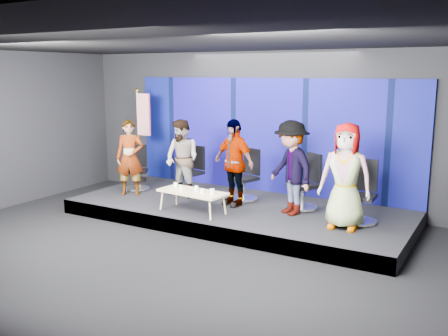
{
  "coord_description": "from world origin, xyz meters",
  "views": [
    {
      "loc": [
        4.77,
        -6.38,
        3.03
      ],
      "look_at": [
        -0.28,
        2.4,
        1.08
      ],
      "focal_mm": 40.0,
      "sensor_mm": 36.0,
      "label": 1
    }
  ],
  "objects_px": {
    "chair_b": "(192,177)",
    "mug_a": "(176,185)",
    "panelist_c": "(234,163)",
    "chair_d": "(305,191)",
    "panelist_b": "(182,159)",
    "mug_c": "(196,188)",
    "chair_c": "(245,183)",
    "chair_a": "(137,175)",
    "panelist_a": "(130,158)",
    "panelist_d": "(291,168)",
    "mug_e": "(212,192)",
    "mug_d": "(202,191)",
    "chair_e": "(361,202)",
    "panelist_e": "(346,176)",
    "coffee_table": "(192,193)",
    "flag_stand": "(142,133)",
    "mug_b": "(181,188)"
  },
  "relations": [
    {
      "from": "chair_c",
      "to": "mug_e",
      "type": "bearing_deg",
      "value": -72.25
    },
    {
      "from": "chair_a",
      "to": "flag_stand",
      "type": "relative_size",
      "value": 0.45
    },
    {
      "from": "chair_c",
      "to": "mug_c",
      "type": "distance_m",
      "value": 1.39
    },
    {
      "from": "chair_e",
      "to": "mug_a",
      "type": "xyz_separation_m",
      "value": [
        -3.54,
        -0.84,
        0.09
      ]
    },
    {
      "from": "panelist_a",
      "to": "panelist_e",
      "type": "bearing_deg",
      "value": -31.08
    },
    {
      "from": "chair_c",
      "to": "flag_stand",
      "type": "height_order",
      "value": "flag_stand"
    },
    {
      "from": "chair_e",
      "to": "panelist_e",
      "type": "relative_size",
      "value": 0.62
    },
    {
      "from": "chair_b",
      "to": "chair_c",
      "type": "distance_m",
      "value": 1.39
    },
    {
      "from": "panelist_c",
      "to": "chair_c",
      "type": "bearing_deg",
      "value": 105.05
    },
    {
      "from": "chair_b",
      "to": "mug_a",
      "type": "distance_m",
      "value": 1.36
    },
    {
      "from": "mug_b",
      "to": "mug_c",
      "type": "xyz_separation_m",
      "value": [
        0.28,
        0.12,
        0.0
      ]
    },
    {
      "from": "mug_b",
      "to": "chair_c",
      "type": "bearing_deg",
      "value": 64.6
    },
    {
      "from": "panelist_c",
      "to": "chair_d",
      "type": "relative_size",
      "value": 1.59
    },
    {
      "from": "panelist_b",
      "to": "mug_a",
      "type": "relative_size",
      "value": 18.08
    },
    {
      "from": "panelist_c",
      "to": "mug_c",
      "type": "xyz_separation_m",
      "value": [
        -0.39,
        -0.82,
        -0.42
      ]
    },
    {
      "from": "panelist_d",
      "to": "coffee_table",
      "type": "relative_size",
      "value": 1.27
    },
    {
      "from": "mug_d",
      "to": "mug_e",
      "type": "height_order",
      "value": "mug_e"
    },
    {
      "from": "panelist_e",
      "to": "mug_b",
      "type": "height_order",
      "value": "panelist_e"
    },
    {
      "from": "mug_e",
      "to": "mug_d",
      "type": "bearing_deg",
      "value": -172.49
    },
    {
      "from": "chair_b",
      "to": "mug_c",
      "type": "xyz_separation_m",
      "value": [
        0.98,
        -1.33,
        0.13
      ]
    },
    {
      "from": "chair_a",
      "to": "chair_b",
      "type": "distance_m",
      "value": 1.34
    },
    {
      "from": "panelist_e",
      "to": "mug_e",
      "type": "relative_size",
      "value": 17.77
    },
    {
      "from": "chair_b",
      "to": "coffee_table",
      "type": "distance_m",
      "value": 1.68
    },
    {
      "from": "panelist_b",
      "to": "chair_d",
      "type": "height_order",
      "value": "panelist_b"
    },
    {
      "from": "chair_c",
      "to": "chair_a",
      "type": "bearing_deg",
      "value": -154.37
    },
    {
      "from": "chair_b",
      "to": "panelist_b",
      "type": "bearing_deg",
      "value": -71.26
    },
    {
      "from": "mug_a",
      "to": "chair_b",
      "type": "bearing_deg",
      "value": 109.39
    },
    {
      "from": "chair_c",
      "to": "mug_e",
      "type": "xyz_separation_m",
      "value": [
        0.02,
        -1.42,
        0.12
      ]
    },
    {
      "from": "panelist_d",
      "to": "mug_e",
      "type": "distance_m",
      "value": 1.59
    },
    {
      "from": "chair_a",
      "to": "chair_e",
      "type": "bearing_deg",
      "value": -30.9
    },
    {
      "from": "chair_b",
      "to": "chair_d",
      "type": "xyz_separation_m",
      "value": [
        2.77,
        -0.06,
        0.02
      ]
    },
    {
      "from": "chair_a",
      "to": "mug_a",
      "type": "height_order",
      "value": "chair_a"
    },
    {
      "from": "panelist_b",
      "to": "mug_e",
      "type": "distance_m",
      "value": 1.67
    },
    {
      "from": "chair_a",
      "to": "panelist_a",
      "type": "bearing_deg",
      "value": -97.75
    },
    {
      "from": "chair_b",
      "to": "panelist_b",
      "type": "height_order",
      "value": "panelist_b"
    },
    {
      "from": "chair_d",
      "to": "flag_stand",
      "type": "height_order",
      "value": "flag_stand"
    },
    {
      "from": "chair_c",
      "to": "mug_d",
      "type": "bearing_deg",
      "value": -80.34
    },
    {
      "from": "panelist_d",
      "to": "chair_c",
      "type": "bearing_deg",
      "value": -170.13
    },
    {
      "from": "panelist_b",
      "to": "mug_c",
      "type": "bearing_deg",
      "value": -32.6
    },
    {
      "from": "panelist_d",
      "to": "chair_e",
      "type": "distance_m",
      "value": 1.44
    },
    {
      "from": "chair_a",
      "to": "panelist_a",
      "type": "height_order",
      "value": "panelist_a"
    },
    {
      "from": "panelist_c",
      "to": "mug_a",
      "type": "relative_size",
      "value": 18.85
    },
    {
      "from": "mug_a",
      "to": "mug_e",
      "type": "distance_m",
      "value": 0.97
    },
    {
      "from": "panelist_b",
      "to": "chair_d",
      "type": "bearing_deg",
      "value": 19.24
    },
    {
      "from": "panelist_b",
      "to": "mug_d",
      "type": "bearing_deg",
      "value": -30.48
    },
    {
      "from": "panelist_e",
      "to": "mug_c",
      "type": "xyz_separation_m",
      "value": [
        -2.84,
        -0.42,
        -0.47
      ]
    },
    {
      "from": "panelist_b",
      "to": "chair_e",
      "type": "bearing_deg",
      "value": 10.95
    },
    {
      "from": "panelist_a",
      "to": "mug_e",
      "type": "xyz_separation_m",
      "value": [
        2.49,
        -0.55,
        -0.36
      ]
    },
    {
      "from": "mug_a",
      "to": "mug_c",
      "type": "xyz_separation_m",
      "value": [
        0.53,
        -0.05,
        -0.0
      ]
    },
    {
      "from": "chair_a",
      "to": "panelist_e",
      "type": "relative_size",
      "value": 0.56
    }
  ]
}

